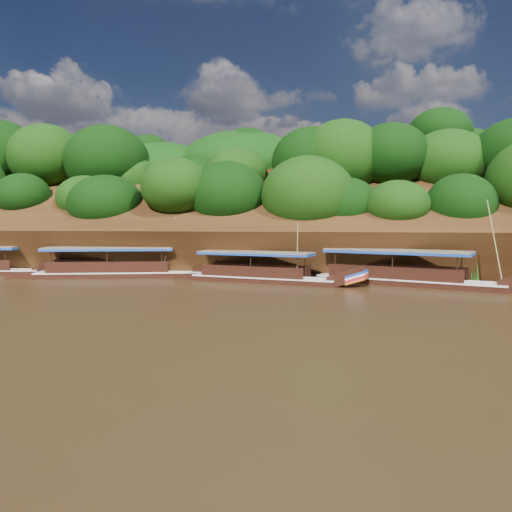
{
  "coord_description": "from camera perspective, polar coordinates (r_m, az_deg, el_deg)",
  "views": [
    {
      "loc": [
        4.62,
        -29.28,
        4.73
      ],
      "look_at": [
        -1.27,
        7.0,
        1.97
      ],
      "focal_mm": 35.0,
      "sensor_mm": 36.0,
      "label": 1
    }
  ],
  "objects": [
    {
      "name": "ground",
      "position": [
        30.02,
        0.25,
        -4.77
      ],
      "size": [
        160.0,
        160.0,
        0.0
      ],
      "primitive_type": "plane",
      "color": "black",
      "rests_on": "ground"
    },
    {
      "name": "riverbank",
      "position": [
        52.29,
        4.13,
        1.17
      ],
      "size": [
        120.0,
        30.06,
        19.4
      ],
      "color": "black",
      "rests_on": "ground"
    },
    {
      "name": "boat_2",
      "position": [
        41.68,
        -14.2,
        -1.59
      ],
      "size": [
        15.53,
        5.65,
        5.33
      ],
      "rotation": [
        0.0,
        0.0,
        0.24
      ],
      "color": "black",
      "rests_on": "ground"
    },
    {
      "name": "boat_1",
      "position": [
        36.92,
        1.88,
        -2.27
      ],
      "size": [
        13.18,
        4.7,
        4.8
      ],
      "rotation": [
        0.0,
        0.0,
        -0.22
      ],
      "color": "black",
      "rests_on": "ground"
    },
    {
      "name": "boat_0",
      "position": [
        36.87,
        18.1,
        -2.4
      ],
      "size": [
        15.14,
        7.3,
        6.37
      ],
      "rotation": [
        0.0,
        0.0,
        -0.36
      ],
      "color": "black",
      "rests_on": "ground"
    },
    {
      "name": "reeds",
      "position": [
        39.9,
        -3.11,
        -1.33
      ],
      "size": [
        50.03,
        2.43,
        1.82
      ],
      "color": "#205B16",
      "rests_on": "ground"
    }
  ]
}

